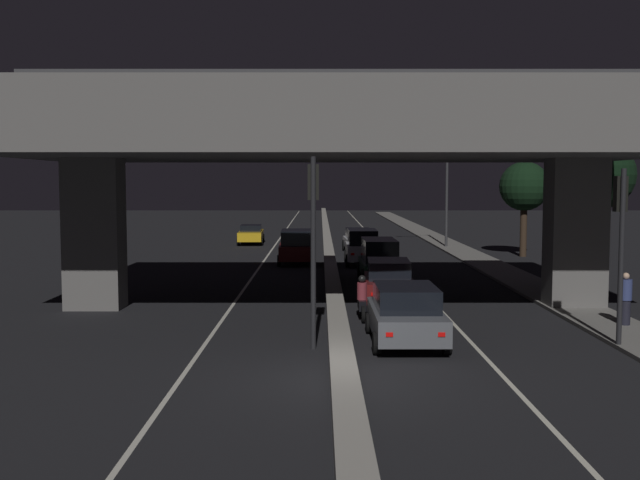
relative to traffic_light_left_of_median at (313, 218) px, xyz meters
The scene contains 20 objects.
ground_plane 4.89m from the traffic_light_left_of_median, 78.10° to the right, with size 200.00×200.00×0.00m, color black.
lane_line_left_inner 32.00m from the traffic_light_left_of_median, 95.42° to the left, with size 0.12×126.00×0.00m, color beige.
lane_line_right_inner 32.16m from the traffic_light_left_of_median, 82.07° to the left, with size 0.12×126.00×0.00m, color beige.
median_divider 31.84m from the traffic_light_left_of_median, 88.73° to the left, with size 0.61×126.00×0.43m, color gray.
sidewalk_right 26.53m from the traffic_light_left_of_median, 69.62° to the left, with size 2.10×126.00×0.12m, color slate.
elevated_overpass 6.94m from the traffic_light_left_of_median, 83.68° to the left, with size 22.12×11.27×8.35m.
traffic_light_left_of_median is the anchor object (origin of this frame).
traffic_light_right_of_median 8.21m from the traffic_light_left_of_median, ahead, with size 0.30×0.49×4.83m.
street_lamp 31.56m from the traffic_light_left_of_median, 74.70° to the left, with size 2.79×0.32×8.51m.
car_grey_lead 3.74m from the traffic_light_left_of_median, 12.40° to the left, with size 2.04×4.18×1.61m.
car_dark_red_second 7.85m from the traffic_light_left_of_median, 68.97° to the left, with size 1.98×4.00×1.66m.
car_dark_green_third 14.37m from the traffic_light_left_of_median, 78.28° to the left, with size 1.86×4.48×1.88m.
car_white_fourth 20.62m from the traffic_light_left_of_median, 83.07° to the left, with size 1.90×3.95×1.90m.
car_white_fifth 27.43m from the traffic_light_left_of_median, 84.50° to the left, with size 1.99×4.12×1.54m.
car_dark_red_lead_oncoming 20.88m from the traffic_light_left_of_median, 93.08° to the left, with size 2.06×3.96×1.86m.
car_taxi_yellow_second_oncoming 34.37m from the traffic_light_left_of_median, 98.08° to the left, with size 1.96×4.67×1.36m.
motorcycle_black_filtering_near 5.28m from the traffic_light_left_of_median, 69.55° to the left, with size 0.32×1.82×1.46m.
pedestrian_on_sidewalk 10.19m from the traffic_light_left_of_median, 15.61° to the left, with size 0.38×0.38×1.60m.
roadside_tree_kerbside_near 16.45m from the traffic_light_left_of_median, 43.67° to the left, with size 2.86×2.86×6.20m.
roadside_tree_kerbside_mid 27.62m from the traffic_light_left_of_median, 63.42° to the left, with size 2.94×2.94×5.68m.
Camera 1 is at (-0.52, -16.58, 4.49)m, focal length 42.00 mm.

